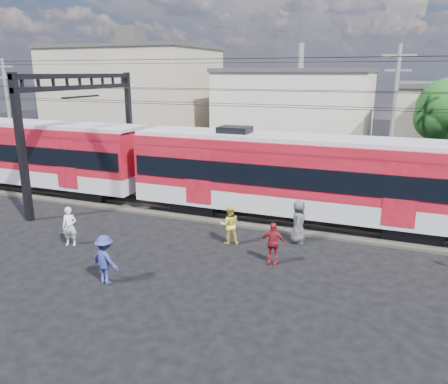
% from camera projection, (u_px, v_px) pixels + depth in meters
% --- Properties ---
extents(ground, '(120.00, 120.00, 0.00)m').
position_uv_depth(ground, '(180.00, 288.00, 14.66)').
color(ground, black).
rests_on(ground, ground).
extents(track_bed, '(70.00, 3.40, 0.12)m').
position_uv_depth(track_bed, '(253.00, 216.00, 21.81)').
color(track_bed, '#2D2823').
rests_on(track_bed, ground).
extents(rail_near, '(70.00, 0.12, 0.12)m').
position_uv_depth(rail_near, '(248.00, 218.00, 21.11)').
color(rail_near, '#59544C').
rests_on(rail_near, track_bed).
extents(rail_far, '(70.00, 0.12, 0.12)m').
position_uv_depth(rail_far, '(258.00, 209.00, 22.45)').
color(rail_far, '#59544C').
rests_on(rail_far, track_bed).
extents(commuter_train, '(50.30, 3.08, 4.17)m').
position_uv_depth(commuter_train, '(303.00, 174.00, 20.34)').
color(commuter_train, black).
rests_on(commuter_train, ground).
extents(catenary, '(70.00, 9.30, 7.52)m').
position_uv_depth(catenary, '(102.00, 108.00, 23.54)').
color(catenary, black).
rests_on(catenary, ground).
extents(building_west, '(14.28, 10.20, 9.30)m').
position_uv_depth(building_west, '(134.00, 98.00, 40.98)').
color(building_west, tan).
rests_on(building_west, ground).
extents(building_midwest, '(12.24, 12.24, 7.30)m').
position_uv_depth(building_midwest, '(299.00, 111.00, 38.60)').
color(building_midwest, beige).
rests_on(building_midwest, ground).
extents(utility_pole_mid, '(1.80, 0.24, 8.50)m').
position_uv_depth(utility_pole_mid, '(393.00, 117.00, 24.77)').
color(utility_pole_mid, slate).
rests_on(utility_pole_mid, ground).
extents(utility_pole_west, '(1.80, 0.24, 8.00)m').
position_uv_depth(utility_pole_west, '(8.00, 109.00, 33.89)').
color(utility_pole_west, slate).
rests_on(utility_pole_west, ground).
extents(pedestrian_a, '(0.70, 0.57, 1.64)m').
position_uv_depth(pedestrian_a, '(70.00, 226.00, 18.10)').
color(pedestrian_a, silver).
rests_on(pedestrian_a, ground).
extents(pedestrian_b, '(1.02, 0.93, 1.68)m').
position_uv_depth(pedestrian_b, '(229.00, 225.00, 18.24)').
color(pedestrian_b, gold).
rests_on(pedestrian_b, ground).
extents(pedestrian_c, '(1.22, 0.85, 1.73)m').
position_uv_depth(pedestrian_c, '(105.00, 260.00, 14.76)').
color(pedestrian_c, navy).
rests_on(pedestrian_c, ground).
extents(pedestrian_d, '(0.99, 0.47, 1.64)m').
position_uv_depth(pedestrian_d, '(272.00, 243.00, 16.31)').
color(pedestrian_d, maroon).
rests_on(pedestrian_d, ground).
extents(pedestrian_e, '(0.69, 0.97, 1.85)m').
position_uv_depth(pedestrian_e, '(299.00, 222.00, 18.35)').
color(pedestrian_e, '#46464B').
rests_on(pedestrian_e, ground).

